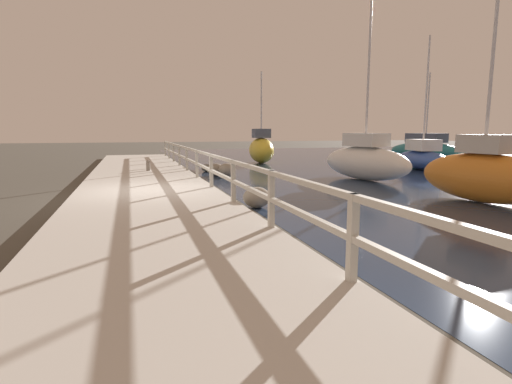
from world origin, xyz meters
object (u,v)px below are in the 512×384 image
at_px(mooring_bollard, 148,165).
at_px(sailboat_teal, 425,150).
at_px(sailboat_blue, 422,158).
at_px(sailboat_orange, 483,175).
at_px(sailboat_yellow, 261,149).
at_px(sailboat_white, 365,160).

height_order(mooring_bollard, sailboat_teal, sailboat_teal).
bearing_deg(mooring_bollard, sailboat_blue, -4.70).
relative_size(sailboat_teal, sailboat_orange, 1.14).
bearing_deg(mooring_bollard, sailboat_yellow, 37.54).
bearing_deg(sailboat_orange, sailboat_teal, 48.47).
xyz_separation_m(sailboat_teal, sailboat_orange, (-9.36, -13.24, 0.03)).
height_order(sailboat_orange, sailboat_blue, sailboat_blue).
relative_size(sailboat_teal, sailboat_yellow, 1.13).
xyz_separation_m(sailboat_orange, sailboat_blue, (4.96, 8.25, -0.16)).
relative_size(sailboat_yellow, sailboat_orange, 1.01).
relative_size(sailboat_yellow, sailboat_blue, 0.83).
bearing_deg(sailboat_orange, mooring_bollard, 125.47).
xyz_separation_m(sailboat_yellow, sailboat_blue, (6.43, -6.37, -0.25)).
xyz_separation_m(mooring_bollard, sailboat_teal, (17.70, 3.90, 0.26)).
bearing_deg(sailboat_blue, mooring_bollard, -173.16).
distance_m(sailboat_white, sailboat_blue, 5.91).
xyz_separation_m(mooring_bollard, sailboat_white, (8.14, -3.96, 0.31)).
relative_size(sailboat_orange, sailboat_blue, 0.82).
height_order(sailboat_teal, sailboat_white, sailboat_white).
xyz_separation_m(sailboat_yellow, sailboat_white, (1.27, -9.24, -0.08)).
xyz_separation_m(mooring_bollard, sailboat_yellow, (6.87, 5.28, 0.39)).
bearing_deg(sailboat_blue, sailboat_orange, -109.48).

